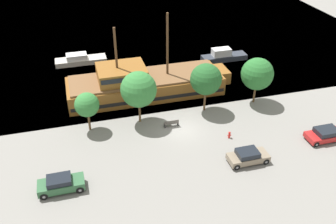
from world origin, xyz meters
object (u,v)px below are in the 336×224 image
(moored_boat_dockside, at_px, (80,60))
(bench_promenade_east, at_px, (171,123))
(parked_car_curb_front, at_px, (248,156))
(moored_boat_outer, at_px, (223,56))
(pirate_ship, at_px, (143,84))
(parked_car_curb_rear, at_px, (61,184))
(fire_hydrant, at_px, (229,135))
(parked_car_curb_mid, at_px, (327,134))

(moored_boat_dockside, distance_m, bench_promenade_east, 21.16)
(parked_car_curb_front, bearing_deg, bench_promenade_east, 125.03)
(moored_boat_outer, relative_size, bench_promenade_east, 4.23)
(pirate_ship, relative_size, parked_car_curb_rear, 5.13)
(fire_hydrant, bearing_deg, moored_boat_dockside, 120.73)
(pirate_ship, relative_size, moored_boat_dockside, 2.78)
(parked_car_curb_mid, bearing_deg, moored_boat_outer, 97.09)
(parked_car_curb_mid, height_order, bench_promenade_east, parked_car_curb_mid)
(pirate_ship, relative_size, fire_hydrant, 26.68)
(pirate_ship, distance_m, parked_car_curb_front, 17.03)
(parked_car_curb_rear, bearing_deg, pirate_ship, 54.34)
(moored_boat_dockside, xyz_separation_m, bench_promenade_east, (8.41, -19.41, -0.11))
(moored_boat_outer, distance_m, parked_car_curb_mid, 21.56)
(moored_boat_dockside, height_order, parked_car_curb_rear, moored_boat_dockside)
(fire_hydrant, bearing_deg, pirate_ship, 120.14)
(parked_car_curb_rear, bearing_deg, parked_car_curb_mid, 0.65)
(parked_car_curb_front, bearing_deg, moored_boat_dockside, 117.00)
(pirate_ship, relative_size, moored_boat_outer, 3.01)
(moored_boat_dockside, xyz_separation_m, parked_car_curb_front, (13.82, -27.13, 0.12))
(moored_boat_outer, xyz_separation_m, fire_hydrant, (-6.98, -18.45, -0.26))
(parked_car_curb_mid, relative_size, fire_hydrant, 5.78)
(parked_car_curb_rear, bearing_deg, moored_boat_outer, 41.83)
(parked_car_curb_front, height_order, parked_car_curb_rear, parked_car_curb_rear)
(moored_boat_dockside, distance_m, parked_car_curb_front, 30.45)
(moored_boat_dockside, bearing_deg, moored_boat_outer, -12.51)
(pirate_ship, bearing_deg, moored_boat_outer, 26.97)
(moored_boat_outer, bearing_deg, parked_car_curb_rear, -138.17)
(moored_boat_outer, distance_m, bench_promenade_east, 19.24)
(fire_hydrant, bearing_deg, parked_car_curb_front, -88.26)
(pirate_ship, bearing_deg, parked_car_curb_mid, -41.50)
(parked_car_curb_front, relative_size, parked_car_curb_mid, 0.88)
(moored_boat_dockside, bearing_deg, parked_car_curb_mid, -48.06)
(pirate_ship, xyz_separation_m, moored_boat_dockside, (-7.02, 11.54, -0.96))
(moored_boat_dockside, distance_m, fire_hydrant, 26.81)
(pirate_ship, distance_m, parked_car_curb_mid, 21.81)
(pirate_ship, height_order, bench_promenade_east, pirate_ship)
(parked_car_curb_rear, xyz_separation_m, bench_promenade_east, (11.97, 6.87, -0.28))
(parked_car_curb_rear, relative_size, fire_hydrant, 5.20)
(bench_promenade_east, bearing_deg, parked_car_curb_front, -54.97)
(moored_boat_dockside, height_order, fire_hydrant, moored_boat_dockside)
(parked_car_curb_rear, distance_m, fire_hydrant, 17.56)
(moored_boat_dockside, xyz_separation_m, parked_car_curb_rear, (-3.56, -26.29, 0.17))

